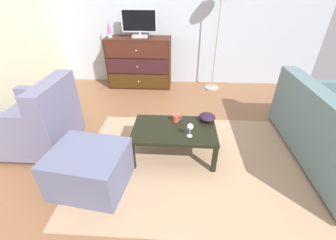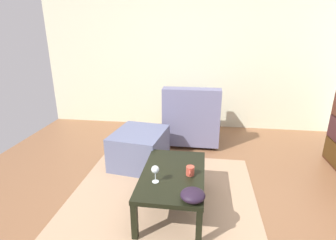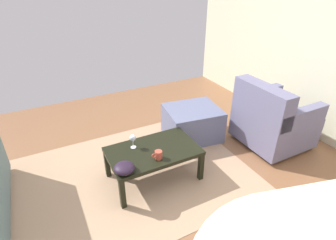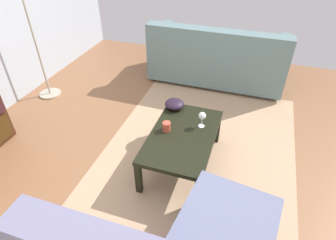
{
  "view_description": "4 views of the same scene",
  "coord_description": "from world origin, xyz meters",
  "px_view_note": "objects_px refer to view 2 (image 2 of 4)",
  "views": [
    {
      "loc": [
        0.02,
        -2.15,
        1.78
      ],
      "look_at": [
        -0.1,
        -0.21,
        0.57
      ],
      "focal_mm": 23.55,
      "sensor_mm": 36.0,
      "label": 1
    },
    {
      "loc": [
        2.11,
        0.17,
        1.65
      ],
      "look_at": [
        -0.25,
        -0.15,
        0.82
      ],
      "focal_mm": 28.27,
      "sensor_mm": 36.0,
      "label": 2
    },
    {
      "loc": [
        0.88,
        2.04,
        2.02
      ],
      "look_at": [
        -0.24,
        -0.14,
        0.65
      ],
      "focal_mm": 28.49,
      "sensor_mm": 36.0,
      "label": 3
    },
    {
      "loc": [
        -1.95,
        -0.57,
        2.03
      ],
      "look_at": [
        -0.15,
        0.03,
        0.6
      ],
      "focal_mm": 30.17,
      "sensor_mm": 36.0,
      "label": 4
    }
  ],
  "objects_px": {
    "wine_glass": "(155,170)",
    "armchair": "(192,119)",
    "coffee_table": "(173,177)",
    "bowl_decorative": "(193,195)",
    "mug": "(190,171)",
    "ottoman": "(140,148)"
  },
  "relations": [
    {
      "from": "wine_glass",
      "to": "armchair",
      "type": "height_order",
      "value": "armchair"
    },
    {
      "from": "bowl_decorative",
      "to": "armchair",
      "type": "relative_size",
      "value": 0.22
    },
    {
      "from": "mug",
      "to": "coffee_table",
      "type": "bearing_deg",
      "value": -95.16
    },
    {
      "from": "armchair",
      "to": "wine_glass",
      "type": "bearing_deg",
      "value": -7.06
    },
    {
      "from": "coffee_table",
      "to": "ottoman",
      "type": "xyz_separation_m",
      "value": [
        -0.82,
        -0.52,
        -0.11
      ]
    },
    {
      "from": "mug",
      "to": "ottoman",
      "type": "xyz_separation_m",
      "value": [
        -0.83,
        -0.68,
        -0.2
      ]
    },
    {
      "from": "coffee_table",
      "to": "bowl_decorative",
      "type": "height_order",
      "value": "bowl_decorative"
    },
    {
      "from": "mug",
      "to": "armchair",
      "type": "height_order",
      "value": "armchair"
    },
    {
      "from": "coffee_table",
      "to": "ottoman",
      "type": "bearing_deg",
      "value": -147.38
    },
    {
      "from": "wine_glass",
      "to": "armchair",
      "type": "bearing_deg",
      "value": 172.94
    },
    {
      "from": "wine_glass",
      "to": "bowl_decorative",
      "type": "relative_size",
      "value": 0.8
    },
    {
      "from": "armchair",
      "to": "ottoman",
      "type": "xyz_separation_m",
      "value": [
        0.81,
        -0.61,
        -0.14
      ]
    },
    {
      "from": "coffee_table",
      "to": "armchair",
      "type": "relative_size",
      "value": 1.08
    },
    {
      "from": "armchair",
      "to": "ottoman",
      "type": "distance_m",
      "value": 1.03
    },
    {
      "from": "coffee_table",
      "to": "wine_glass",
      "type": "height_order",
      "value": "wine_glass"
    },
    {
      "from": "coffee_table",
      "to": "wine_glass",
      "type": "relative_size",
      "value": 6.05
    },
    {
      "from": "coffee_table",
      "to": "mug",
      "type": "bearing_deg",
      "value": 84.84
    },
    {
      "from": "bowl_decorative",
      "to": "ottoman",
      "type": "xyz_separation_m",
      "value": [
        -1.2,
        -0.73,
        -0.2
      ]
    },
    {
      "from": "coffee_table",
      "to": "armchair",
      "type": "height_order",
      "value": "armchair"
    },
    {
      "from": "bowl_decorative",
      "to": "armchair",
      "type": "distance_m",
      "value": 2.02
    },
    {
      "from": "wine_glass",
      "to": "mug",
      "type": "relative_size",
      "value": 1.38
    },
    {
      "from": "wine_glass",
      "to": "armchair",
      "type": "relative_size",
      "value": 0.18
    }
  ]
}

